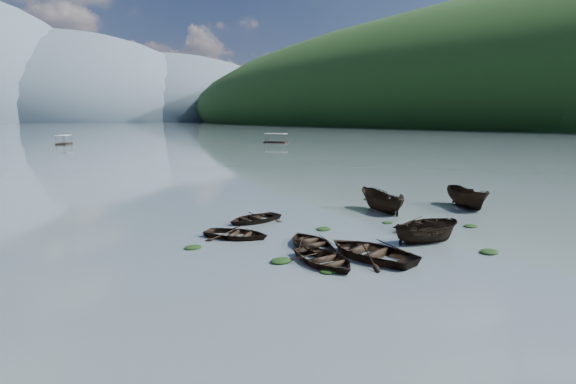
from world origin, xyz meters
TOP-DOWN VIEW (x-y plane):
  - ground_plane at (0.00, 0.00)m, footprint 2400.00×2400.00m
  - right_hill_far at (460.00, 220.00)m, footprint 520.00×1200.00m
  - haze_mtn_c at (140.00, 900.00)m, footprint 520.00×520.00m
  - haze_mtn_d at (320.00, 900.00)m, footprint 520.00×520.00m
  - rowboat_0 at (-4.25, 2.95)m, footprint 3.40×4.48m
  - rowboat_1 at (-2.88, 5.73)m, footprint 3.93×4.75m
  - rowboat_2 at (3.03, 2.47)m, footprint 4.24×2.79m
  - rowboat_3 at (-1.56, 2.39)m, footprint 4.36×5.60m
  - rowboat_4 at (5.90, 4.48)m, footprint 4.85×3.60m
  - rowboat_5 at (14.21, 7.06)m, footprint 3.93×5.36m
  - rowboat_6 at (-5.35, 9.87)m, footprint 4.72×4.98m
  - rowboat_7 at (-2.32, 12.84)m, footprint 4.42×3.39m
  - rowboat_8 at (7.51, 10.11)m, footprint 2.76×5.10m
  - weed_clump_0 at (-4.80, 1.93)m, footprint 0.97×0.79m
  - weed_clump_1 at (-5.81, 4.46)m, footprint 1.15×0.92m
  - weed_clump_2 at (4.18, -0.78)m, footprint 1.12×0.90m
  - weed_clump_3 at (5.00, 7.16)m, footprint 0.79×0.67m
  - weed_clump_4 at (8.69, 3.18)m, footprint 1.03×0.82m
  - weed_clump_5 at (-8.44, 9.31)m, footprint 1.01×0.82m
  - weed_clump_6 at (0.19, 8.31)m, footprint 1.03×0.86m
  - weed_clump_7 at (10.36, 14.27)m, footprint 0.97×0.78m
  - pontoon_centre at (3.17, 120.29)m, footprint 5.14×6.75m
  - pontoon_right at (53.81, 93.31)m, footprint 5.76×7.19m

SIDE VIEW (x-z plane):
  - ground_plane at x=0.00m, z-range 0.00..0.00m
  - right_hill_far at x=460.00m, z-range -95.00..95.00m
  - haze_mtn_c at x=140.00m, z-range -130.00..130.00m
  - haze_mtn_d at x=320.00m, z-range -110.00..110.00m
  - rowboat_0 at x=-4.25m, z-range -0.44..0.44m
  - rowboat_1 at x=-2.88m, z-range -0.43..0.43m
  - rowboat_2 at x=3.03m, z-range -0.77..0.77m
  - rowboat_3 at x=-1.56m, z-range -0.53..0.53m
  - rowboat_4 at x=5.90m, z-range -0.48..0.48m
  - rowboat_5 at x=14.21m, z-range -0.97..0.97m
  - rowboat_6 at x=-5.35m, z-range -0.42..0.42m
  - rowboat_7 at x=-2.32m, z-range -0.42..0.42m
  - rowboat_8 at x=7.51m, z-range -0.93..0.93m
  - weed_clump_0 at x=-4.80m, z-range -0.11..0.11m
  - weed_clump_1 at x=-5.81m, z-range -0.13..0.13m
  - weed_clump_2 at x=4.18m, z-range -0.12..0.12m
  - weed_clump_3 at x=5.00m, z-range -0.09..0.09m
  - weed_clump_4 at x=8.69m, z-range -0.11..0.11m
  - weed_clump_5 at x=-8.44m, z-range -0.11..0.11m
  - weed_clump_6 at x=0.19m, z-range -0.11..0.11m
  - weed_clump_7 at x=10.36m, z-range -0.11..0.11m
  - pontoon_centre at x=3.17m, z-range -1.20..1.20m
  - pontoon_right at x=53.81m, z-range -1.28..1.28m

